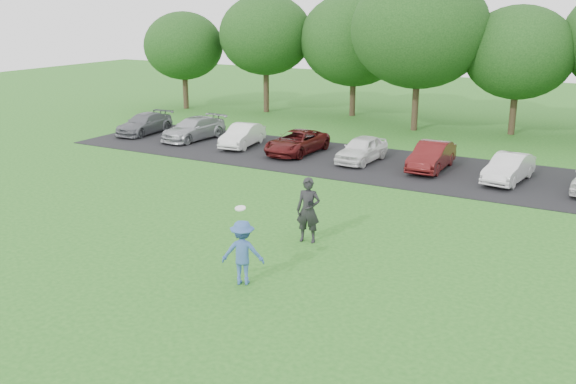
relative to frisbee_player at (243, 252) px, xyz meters
The scene contains 6 objects.
ground 1.24m from the frisbee_player, 157.48° to the left, with size 100.00×100.00×0.00m, color #22641C.
parking_lot 13.40m from the frisbee_player, 93.64° to the left, with size 32.00×6.50×0.03m, color black.
frisbee_player is the anchor object (origin of this frame).
camera_bystander 3.45m from the frisbee_player, 89.01° to the left, with size 0.80×0.61×1.95m.
parked_cars 13.53m from the frisbee_player, 95.77° to the left, with size 30.60×4.61×1.25m.
tree_row 23.48m from the frisbee_player, 88.36° to the left, with size 42.39×9.85×8.64m.
Camera 1 is at (9.12, -12.85, 6.80)m, focal length 40.00 mm.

